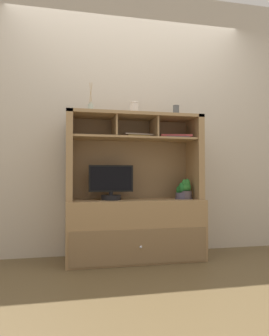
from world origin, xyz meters
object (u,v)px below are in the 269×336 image
object	(u,v)px
media_console	(134,215)
magazine_stack_left	(136,136)
magazine_stack_centre	(175,137)
tv_monitor	(111,185)
diffuser_bottle	(91,108)
potted_orchid	(182,192)
accent_vase	(134,108)
potted_fern	(186,190)
ceramic_vase	(176,111)

from	to	relation	value
media_console	magazine_stack_left	xyz separation A→B (m)	(0.02, 0.02, 0.77)
magazine_stack_centre	media_console	bearing A→B (deg)	175.74
tv_monitor	diffuser_bottle	xyz separation A→B (m)	(-0.19, 0.04, 0.73)
tv_monitor	diffuser_bottle	distance (m)	0.75
magazine_stack_left	potted_orchid	bearing A→B (deg)	-7.82
tv_monitor	magazine_stack_centre	bearing A→B (deg)	0.12
accent_vase	diffuser_bottle	bearing A→B (deg)	178.83
potted_fern	media_console	bearing A→B (deg)	174.78
magazine_stack_left	diffuser_bottle	size ratio (longest dim) A/B	1.03
tv_monitor	ceramic_vase	xyz separation A→B (m)	(0.66, 0.02, 0.74)
potted_orchid	ceramic_vase	xyz separation A→B (m)	(-0.05, 0.03, 0.81)
magazine_stack_centre	ceramic_vase	world-z (taller)	ceramic_vase
tv_monitor	diffuser_bottle	size ratio (longest dim) A/B	1.44
accent_vase	potted_orchid	bearing A→B (deg)	-4.87
potted_orchid	accent_vase	xyz separation A→B (m)	(-0.47, 0.04, 0.82)
ceramic_vase	media_console	bearing A→B (deg)	178.29
magazine_stack_centre	ceramic_vase	size ratio (longest dim) A/B	3.01
magazine_stack_centre	accent_vase	xyz separation A→B (m)	(-0.41, 0.03, 0.27)
diffuser_bottle	magazine_stack_left	bearing A→B (deg)	1.70
magazine_stack_centre	tv_monitor	bearing A→B (deg)	-179.88
media_console	diffuser_bottle	bearing A→B (deg)	178.80
potted_fern	ceramic_vase	bearing A→B (deg)	158.35
potted_orchid	magazine_stack_centre	size ratio (longest dim) A/B	0.49
tv_monitor	ceramic_vase	distance (m)	0.99
media_console	tv_monitor	xyz separation A→B (m)	(-0.23, -0.03, 0.29)
tv_monitor	magazine_stack_left	world-z (taller)	magazine_stack_left
tv_monitor	magazine_stack_left	bearing A→B (deg)	11.96
potted_fern	ceramic_vase	distance (m)	0.79
diffuser_bottle	tv_monitor	bearing A→B (deg)	-11.95
media_console	magazine_stack_centre	world-z (taller)	media_console
magazine_stack_centre	diffuser_bottle	xyz separation A→B (m)	(-0.83, 0.04, 0.26)
potted_fern	accent_vase	size ratio (longest dim) A/B	1.61
potted_fern	ceramic_vase	world-z (taller)	ceramic_vase
magazine_stack_left	magazine_stack_centre	world-z (taller)	same
tv_monitor	potted_orchid	bearing A→B (deg)	-0.69
tv_monitor	potted_fern	size ratio (longest dim) A/B	2.10
accent_vase	potted_fern	bearing A→B (deg)	-5.25
potted_fern	diffuser_bottle	xyz separation A→B (m)	(-0.93, 0.06, 0.78)
media_console	accent_vase	size ratio (longest dim) A/B	11.29
media_console	potted_orchid	size ratio (longest dim) A/B	8.63
tv_monitor	magazine_stack_left	distance (m)	0.54
media_console	ceramic_vase	xyz separation A→B (m)	(0.42, -0.01, 1.03)
accent_vase	ceramic_vase	bearing A→B (deg)	-1.74
tv_monitor	ceramic_vase	size ratio (longest dim) A/B	3.82
potted_fern	magazine_stack_centre	bearing A→B (deg)	171.07
magazine_stack_left	tv_monitor	bearing A→B (deg)	-168.04
media_console	accent_vase	xyz separation A→B (m)	(0.00, 0.00, 1.04)
magazine_stack_left	accent_vase	bearing A→B (deg)	-132.49
magazine_stack_left	diffuser_bottle	xyz separation A→B (m)	(-0.44, -0.01, 0.26)
magazine_stack_left	accent_vase	size ratio (longest dim) A/B	2.42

